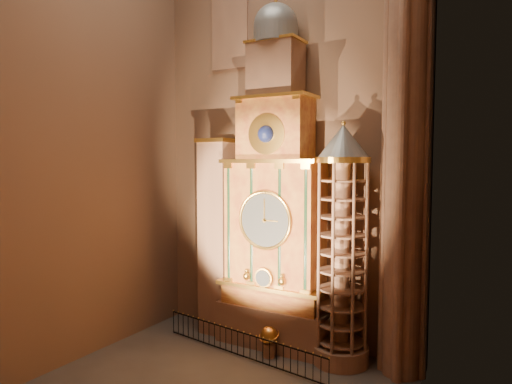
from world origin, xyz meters
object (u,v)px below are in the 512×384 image
Objects in this scene: celestial_globe at (269,339)px; iron_railing at (241,344)px; stair_turret at (342,247)px; portrait_tower at (218,236)px; astronomical_clock at (275,210)px.

celestial_globe is 0.16× the size of iron_railing.
stair_turret is 5.48m from celestial_globe.
portrait_tower is at bearing 177.67° from stair_turret.
iron_railing is (2.74, -2.10, -4.52)m from portrait_tower.
celestial_globe is at bearing -19.80° from portrait_tower.
stair_turret reaches higher than iron_railing.
portrait_tower is at bearing 160.20° from celestial_globe.
stair_turret is 6.49m from iron_railing.
celestial_globe is (-3.06, -1.10, -4.41)m from stair_turret.
celestial_globe is (0.44, -1.36, -5.82)m from astronomical_clock.
iron_railing is at bearing -146.64° from celestial_globe.
stair_turret is 1.18× the size of iron_railing.
portrait_tower is at bearing 179.71° from astronomical_clock.
astronomical_clock is 11.67× the size of celestial_globe.
portrait_tower is (-3.40, 0.02, -1.53)m from astronomical_clock.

